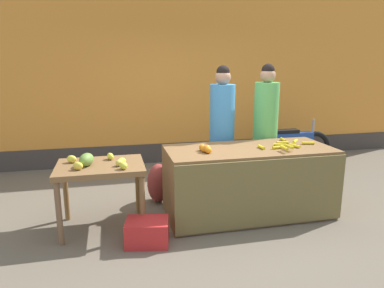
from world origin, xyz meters
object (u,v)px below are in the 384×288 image
at_px(vendor_woman_blue_shirt, 222,132).
at_px(produce_crate, 147,232).
at_px(produce_sack, 159,183).
at_px(parked_motorcycle, 290,146).
at_px(vendor_woman_green_shirt, 265,130).

bearing_deg(vendor_woman_blue_shirt, produce_crate, -135.22).
bearing_deg(produce_crate, produce_sack, 76.06).
bearing_deg(parked_motorcycle, produce_crate, -142.41).
relative_size(vendor_woman_green_shirt, produce_sack, 3.45).
bearing_deg(produce_sack, vendor_woman_green_shirt, 0.46).
distance_m(parked_motorcycle, produce_crate, 3.51).
bearing_deg(vendor_woman_blue_shirt, parked_motorcycle, 31.20).
xyz_separation_m(produce_crate, produce_sack, (0.28, 1.11, 0.14)).
relative_size(produce_crate, produce_sack, 0.83).
height_order(produce_crate, produce_sack, produce_sack).
bearing_deg(parked_motorcycle, produce_sack, -157.67).
distance_m(vendor_woman_blue_shirt, produce_sack, 1.11).
distance_m(vendor_woman_green_shirt, parked_motorcycle, 1.50).
xyz_separation_m(vendor_woman_blue_shirt, vendor_woman_green_shirt, (0.62, -0.05, 0.01)).
distance_m(vendor_woman_blue_shirt, vendor_woman_green_shirt, 0.63).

